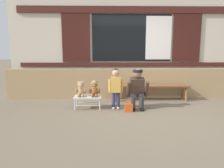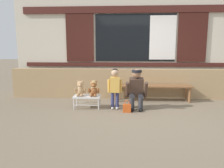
% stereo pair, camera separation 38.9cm
% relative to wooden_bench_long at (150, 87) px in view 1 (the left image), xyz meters
% --- Properties ---
extents(ground_plane, '(60.00, 60.00, 0.00)m').
position_rel_wooden_bench_long_xyz_m(ground_plane, '(-0.44, -1.06, -0.37)').
color(ground_plane, '#756651').
extents(brick_low_wall, '(7.22, 0.25, 0.85)m').
position_rel_wooden_bench_long_xyz_m(brick_low_wall, '(-0.44, 0.37, 0.05)').
color(brick_low_wall, tan).
rests_on(brick_low_wall, ground).
extents(shop_facade, '(7.37, 0.26, 3.54)m').
position_rel_wooden_bench_long_xyz_m(shop_facade, '(-0.44, 0.88, 1.41)').
color(shop_facade, beige).
rests_on(shop_facade, ground).
extents(wooden_bench_long, '(2.10, 0.40, 0.44)m').
position_rel_wooden_bench_long_xyz_m(wooden_bench_long, '(0.00, 0.00, 0.00)').
color(wooden_bench_long, brown).
rests_on(wooden_bench_long, ground).
extents(small_display_bench, '(0.64, 0.36, 0.30)m').
position_rel_wooden_bench_long_xyz_m(small_display_bench, '(-1.66, -0.79, -0.11)').
color(small_display_bench, silver).
rests_on(small_display_bench, ground).
extents(teddy_bear_plain, '(0.28, 0.26, 0.36)m').
position_rel_wooden_bench_long_xyz_m(teddy_bear_plain, '(-1.82, -0.79, 0.09)').
color(teddy_bear_plain, tan).
rests_on(teddy_bear_plain, small_display_bench).
extents(teddy_bear_with_hat, '(0.28, 0.27, 0.36)m').
position_rel_wooden_bench_long_xyz_m(teddy_bear_with_hat, '(-1.50, -0.79, 0.10)').
color(teddy_bear_with_hat, '#93562D').
rests_on(teddy_bear_with_hat, small_display_bench).
extents(child_standing, '(0.35, 0.18, 0.96)m').
position_rel_wooden_bench_long_xyz_m(child_standing, '(-0.99, -0.83, 0.22)').
color(child_standing, navy).
rests_on(child_standing, ground).
extents(adult_crouching, '(0.50, 0.49, 0.95)m').
position_rel_wooden_bench_long_xyz_m(adult_crouching, '(-0.48, -0.84, 0.11)').
color(adult_crouching, '#333338').
rests_on(adult_crouching, ground).
extents(handbag_on_ground, '(0.18, 0.11, 0.27)m').
position_rel_wooden_bench_long_xyz_m(handbag_on_ground, '(-0.71, -1.09, -0.28)').
color(handbag_on_ground, '#DB561E').
rests_on(handbag_on_ground, ground).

